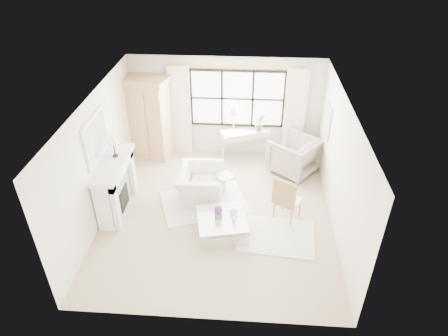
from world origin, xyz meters
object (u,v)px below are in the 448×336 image
(console_table, at_px, (245,144))
(coffee_table, at_px, (222,225))
(armoire, at_px, (149,118))
(club_armchair, at_px, (201,184))

(console_table, xyz_separation_m, coffee_table, (-0.40, -3.10, -0.22))
(armoire, bearing_deg, coffee_table, -40.22)
(club_armchair, bearing_deg, armoire, 40.53)
(console_table, relative_size, club_armchair, 1.20)
(armoire, relative_size, coffee_table, 1.88)
(armoire, bearing_deg, console_table, 16.79)
(club_armchair, bearing_deg, coffee_table, -153.67)
(console_table, height_order, club_armchair, console_table)
(armoire, xyz_separation_m, console_table, (2.53, 0.10, -0.74))
(armoire, relative_size, club_armchair, 1.96)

